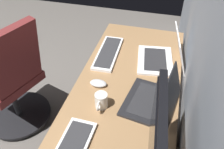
{
  "coord_description": "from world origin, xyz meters",
  "views": [
    {
      "loc": [
        0.84,
        2.19,
        1.73
      ],
      "look_at": [
        -0.05,
        1.95,
        0.95
      ],
      "focal_mm": 38.46,
      "sensor_mm": 36.0,
      "label": 1
    }
  ],
  "objects_px": {
    "keyboard_main": "(108,53)",
    "office_chair": "(13,83)",
    "laptop_leftmost": "(165,55)",
    "mouse_spare": "(98,83)",
    "coffee_mug": "(101,101)",
    "laptop_left": "(155,98)"
  },
  "relations": [
    {
      "from": "laptop_leftmost",
      "to": "office_chair",
      "type": "xyz_separation_m",
      "value": [
        0.22,
        -1.13,
        -0.33
      ]
    },
    {
      "from": "laptop_leftmost",
      "to": "coffee_mug",
      "type": "bearing_deg",
      "value": -30.23
    },
    {
      "from": "laptop_left",
      "to": "keyboard_main",
      "type": "relative_size",
      "value": 0.86
    },
    {
      "from": "coffee_mug",
      "to": "office_chair",
      "type": "xyz_separation_m",
      "value": [
        -0.29,
        -0.83,
        -0.32
      ]
    },
    {
      "from": "mouse_spare",
      "to": "laptop_leftmost",
      "type": "bearing_deg",
      "value": 133.55
    },
    {
      "from": "laptop_leftmost",
      "to": "mouse_spare",
      "type": "distance_m",
      "value": 0.51
    },
    {
      "from": "laptop_left",
      "to": "office_chair",
      "type": "height_order",
      "value": "office_chair"
    },
    {
      "from": "keyboard_main",
      "to": "mouse_spare",
      "type": "xyz_separation_m",
      "value": [
        0.34,
        0.03,
        0.01
      ]
    },
    {
      "from": "laptop_left",
      "to": "office_chair",
      "type": "distance_m",
      "value": 1.18
    },
    {
      "from": "office_chair",
      "to": "coffee_mug",
      "type": "bearing_deg",
      "value": 70.44
    },
    {
      "from": "keyboard_main",
      "to": "office_chair",
      "type": "distance_m",
      "value": 0.81
    },
    {
      "from": "laptop_leftmost",
      "to": "coffee_mug",
      "type": "relative_size",
      "value": 3.31
    },
    {
      "from": "keyboard_main",
      "to": "office_chair",
      "type": "relative_size",
      "value": 0.44
    },
    {
      "from": "laptop_left",
      "to": "keyboard_main",
      "type": "height_order",
      "value": "laptop_left"
    },
    {
      "from": "mouse_spare",
      "to": "coffee_mug",
      "type": "xyz_separation_m",
      "value": [
        0.16,
        0.07,
        0.03
      ]
    },
    {
      "from": "laptop_left",
      "to": "mouse_spare",
      "type": "bearing_deg",
      "value": -101.38
    },
    {
      "from": "laptop_left",
      "to": "mouse_spare",
      "type": "relative_size",
      "value": 3.51
    },
    {
      "from": "keyboard_main",
      "to": "mouse_spare",
      "type": "bearing_deg",
      "value": 5.17
    },
    {
      "from": "keyboard_main",
      "to": "coffee_mug",
      "type": "bearing_deg",
      "value": 11.09
    },
    {
      "from": "office_chair",
      "to": "laptop_leftmost",
      "type": "bearing_deg",
      "value": 100.88
    },
    {
      "from": "keyboard_main",
      "to": "laptop_left",
      "type": "bearing_deg",
      "value": 43.01
    },
    {
      "from": "laptop_leftmost",
      "to": "mouse_spare",
      "type": "height_order",
      "value": "laptop_leftmost"
    }
  ]
}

